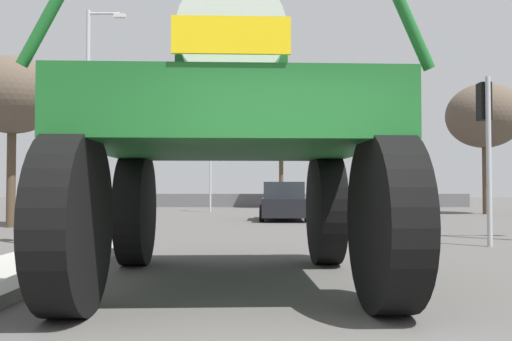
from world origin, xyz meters
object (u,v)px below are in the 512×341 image
Objects in this scene: oversize_sprayer at (230,138)px; sedan_ahead at (282,202)px; bare_tree_right at (483,116)px; bare_tree_far_center at (279,142)px; traffic_signal_near_left at (43,115)px; traffic_signal_far_left at (209,155)px; streetlight_far_left at (88,103)px; bare_tree_left at (10,96)px; traffic_signal_near_right at (483,123)px.

sedan_ahead is (1.43, 14.87, -1.22)m from oversize_sprayer.
bare_tree_right is at bearing -32.60° from oversize_sprayer.
oversize_sprayer is at bearing -120.15° from bare_tree_right.
oversize_sprayer is 0.88× the size of bare_tree_right.
oversize_sprayer is 1.06× the size of bare_tree_far_center.
traffic_signal_near_left is 24.54m from bare_tree_far_center.
traffic_signal_far_left is (2.21, 17.85, 0.17)m from traffic_signal_near_left.
streetlight_far_left is 1.63× the size of bare_tree_left.
traffic_signal_far_left reaches higher than sedan_ahead.
traffic_signal_far_left is at bearing 82.94° from traffic_signal_near_left.
bare_tree_right is at bearing 67.65° from traffic_signal_near_right.
streetlight_far_left is 14.71m from bare_tree_far_center.
oversize_sprayer is at bearing -48.24° from traffic_signal_near_left.
traffic_signal_far_left is 0.65× the size of bare_tree_right.
bare_tree_right is (6.27, 15.24, 2.14)m from traffic_signal_near_right.
sedan_ahead is 0.74× the size of bare_tree_left.
traffic_signal_near_right is at bearing -81.69° from bare_tree_far_center.
bare_tree_left is 20.26m from bare_tree_far_center.
streetlight_far_left reaches higher than traffic_signal_near_right.
bare_tree_far_center is (6.30, 23.68, 1.40)m from traffic_signal_near_left.
traffic_signal_near_left is 1.06× the size of traffic_signal_near_right.
bare_tree_far_center is (-9.72, 8.44, -0.57)m from bare_tree_right.
streetlight_far_left is 1.41× the size of bare_tree_right.
oversize_sprayer is 22.84m from traffic_signal_far_left.
traffic_signal_far_left is at bearing 169.29° from bare_tree_right.
traffic_signal_near_left is 17.99m from traffic_signal_far_left.
oversize_sprayer is 1.38× the size of sedan_ahead.
sedan_ahead is 0.45× the size of streetlight_far_left.
streetlight_far_left is 6.22m from bare_tree_left.
traffic_signal_near_left reaches higher than sedan_ahead.
traffic_signal_near_left is 0.73× the size of bare_tree_far_center.
bare_tree_far_center reaches higher than traffic_signal_near_left.
oversize_sprayer is at bearing -93.92° from bare_tree_far_center.
sedan_ahead is 1.05× the size of traffic_signal_near_left.
traffic_signal_far_left is 0.46× the size of streetlight_far_left.
bare_tree_right reaches higher than bare_tree_far_center.
bare_tree_left is 0.86× the size of bare_tree_right.
oversize_sprayer is 0.62× the size of streetlight_far_left.
bare_tree_left is 21.50m from bare_tree_right.
traffic_signal_near_right is 0.89× the size of traffic_signal_far_left.
oversize_sprayer is 6.59m from traffic_signal_near_left.
oversize_sprayer reaches higher than sedan_ahead.
sedan_ahead is at bearing 24.68° from bare_tree_left.
bare_tree_far_center is (0.53, 13.67, 3.57)m from sedan_ahead.
bare_tree_left is (-0.72, -6.14, -0.70)m from streetlight_far_left.
bare_tree_right reaches higher than bare_tree_left.
bare_tree_right is 12.89m from bare_tree_far_center.
sedan_ahead is 8.92m from traffic_signal_far_left.
traffic_signal_near_right is at bearing 0.02° from traffic_signal_near_left.
traffic_signal_near_left is at bearing -104.89° from bare_tree_far_center.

